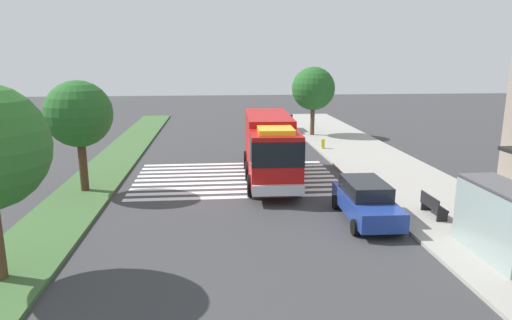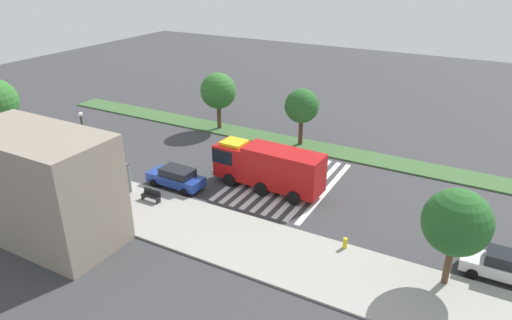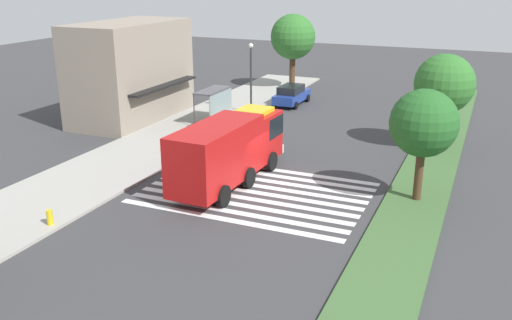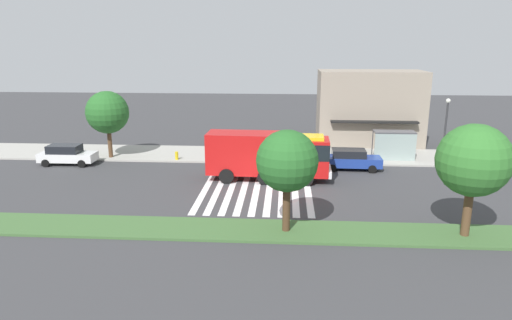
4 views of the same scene
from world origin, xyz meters
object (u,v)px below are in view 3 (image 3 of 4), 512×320
(fire_truck, at_px, (231,147))
(sidewalk_tree_center, at_px, (293,37))
(median_tree_west, at_px, (444,84))
(parked_car_mid, at_px, (228,131))
(bench_near_shelter, at_px, (191,130))
(fire_hydrant, at_px, (50,217))
(bus_stop_shelter, at_px, (217,99))
(parked_car_east, at_px, (292,95))
(median_tree_far_west, at_px, (424,124))
(street_lamp, at_px, (251,72))

(fire_truck, height_order, sidewalk_tree_center, sidewalk_tree_center)
(median_tree_west, bearing_deg, parked_car_mid, 108.30)
(fire_truck, distance_m, bench_near_shelter, 9.08)
(parked_car_mid, xyz_separation_m, fire_hydrant, (-14.72, 1.70, -0.37))
(bus_stop_shelter, bearing_deg, parked_car_east, -19.61)
(parked_car_mid, distance_m, median_tree_far_west, 14.30)
(parked_car_east, bearing_deg, bench_near_shelter, 167.35)
(fire_truck, xyz_separation_m, parked_car_mid, (6.37, 3.29, -1.15))
(parked_car_east, bearing_deg, bus_stop_shelter, 161.06)
(sidewalk_tree_center, relative_size, median_tree_west, 1.17)
(bench_near_shelter, bearing_deg, fire_hydrant, -175.38)
(fire_hydrant, bearing_deg, parked_car_mid, -6.58)
(fire_truck, height_order, street_lamp, street_lamp)
(fire_truck, relative_size, street_lamp, 1.69)
(median_tree_far_west, xyz_separation_m, fire_hydrant, (-9.53, 14.65, -3.52))
(sidewalk_tree_center, bearing_deg, median_tree_west, -133.42)
(parked_car_east, distance_m, fire_hydrant, 27.14)
(parked_car_mid, height_order, median_tree_west, median_tree_west)
(fire_truck, height_order, parked_car_mid, fire_truck)
(bench_near_shelter, relative_size, street_lamp, 0.29)
(parked_car_mid, relative_size, fire_hydrant, 6.85)
(fire_truck, height_order, median_tree_west, median_tree_west)
(sidewalk_tree_center, distance_m, median_tree_far_west, 28.23)
(median_tree_west, bearing_deg, fire_hydrant, 142.37)
(parked_car_mid, distance_m, bench_near_shelter, 2.91)
(bus_stop_shelter, xyz_separation_m, median_tree_west, (0.16, -15.88, 2.33))
(parked_car_east, bearing_deg, fire_truck, -169.38)
(parked_car_mid, relative_size, street_lamp, 0.87)
(sidewalk_tree_center, height_order, fire_hydrant, sidewalk_tree_center)
(bus_stop_shelter, relative_size, median_tree_far_west, 0.63)
(parked_car_mid, relative_size, parked_car_east, 1.02)
(parked_car_east, height_order, bench_near_shelter, parked_car_east)
(median_tree_far_west, bearing_deg, parked_car_mid, 68.17)
(bus_stop_shelter, bearing_deg, fire_truck, -149.33)
(parked_car_mid, bearing_deg, fire_truck, -151.35)
(bench_near_shelter, xyz_separation_m, sidewalk_tree_center, (18.49, -0.70, 4.37))
(fire_truck, relative_size, fire_hydrant, 13.25)
(parked_car_east, bearing_deg, median_tree_far_west, -142.92)
(median_tree_west, bearing_deg, bench_near_shelter, 104.70)
(median_tree_west, bearing_deg, median_tree_far_west, -180.00)
(bench_near_shelter, relative_size, sidewalk_tree_center, 0.23)
(bus_stop_shelter, relative_size, street_lamp, 0.64)
(bus_stop_shelter, bearing_deg, fire_hydrant, -176.24)
(parked_car_mid, xyz_separation_m, median_tree_west, (4.28, -12.95, 3.35))
(bus_stop_shelter, distance_m, median_tree_west, 16.05)
(fire_truck, relative_size, bus_stop_shelter, 2.65)
(sidewalk_tree_center, distance_m, median_tree_west, 20.87)
(fire_truck, bearing_deg, street_lamp, 21.78)
(bus_stop_shelter, bearing_deg, street_lamp, -16.92)
(bench_near_shelter, bearing_deg, sidewalk_tree_center, -2.17)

